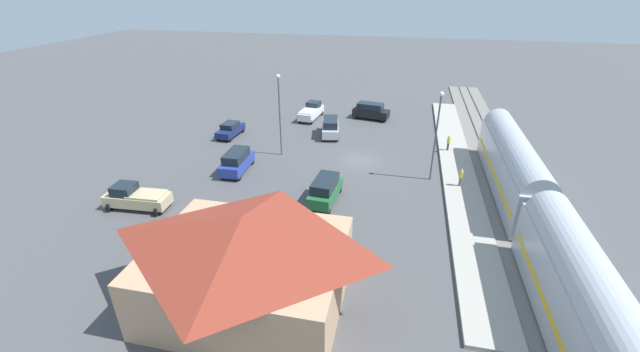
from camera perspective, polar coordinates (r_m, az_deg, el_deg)
ground_plane at (r=43.04m, az=5.78°, el=2.25°), size 200.00×200.00×0.00m
railway_track at (r=43.95m, az=24.20°, el=0.58°), size 4.80×70.00×0.30m
platform at (r=43.20m, az=19.06°, el=1.16°), size 3.20×46.00×0.30m
passenger_train at (r=31.59m, az=29.01°, el=-5.04°), size 2.93×36.01×4.98m
station_building at (r=23.81m, az=-10.49°, el=-11.61°), size 11.86×9.68×6.02m
pedestrian_on_platform at (r=38.76m, az=19.54°, el=-0.03°), size 0.36×0.36×1.71m
pedestrian_waiting_far at (r=46.51m, az=17.95°, el=4.67°), size 0.36×0.36×1.71m
sedan_navy at (r=50.45m, az=-12.74°, el=6.54°), size 2.19×4.63×1.74m
suv_silver at (r=49.31m, az=1.51°, el=7.06°), size 2.82×5.18×2.22m
suv_blue at (r=40.74m, az=-11.83°, el=2.11°), size 2.08×4.95×2.22m
suv_black at (r=55.93m, az=7.30°, el=9.25°), size 5.19×3.12×2.22m
pickup_tan at (r=37.03m, az=-24.88°, el=-2.78°), size 5.50×2.71×2.14m
pickup_white at (r=55.74m, az=-1.26°, el=9.27°), size 2.62×5.60×2.14m
suv_green at (r=34.55m, az=0.76°, el=-1.94°), size 2.34×5.04×2.22m
light_pole_near_platform at (r=38.18m, az=16.43°, el=6.74°), size 0.44×0.44×8.66m
light_pole_lot_center at (r=42.54m, az=-5.84°, el=9.86°), size 0.44×0.44×8.88m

